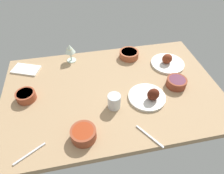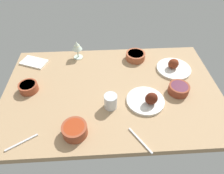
{
  "view_description": "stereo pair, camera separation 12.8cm",
  "coord_description": "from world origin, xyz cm",
  "px_view_note": "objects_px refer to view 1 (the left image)",
  "views": [
    {
      "loc": [
        18.18,
        89.55,
        96.56
      ],
      "look_at": [
        0.0,
        0.0,
        6.0
      ],
      "focal_mm": 31.96,
      "sensor_mm": 36.0,
      "label": 1
    },
    {
      "loc": [
        5.44,
        91.21,
        96.56
      ],
      "look_at": [
        0.0,
        0.0,
        6.0
      ],
      "focal_mm": 31.96,
      "sensor_mm": 36.0,
      "label": 2
    }
  ],
  "objects_px": {
    "plate_near_viewer": "(167,62)",
    "bowl_sauce": "(83,134)",
    "bowl_pasta": "(26,96)",
    "bowl_soup": "(129,54)",
    "plate_center_main": "(149,96)",
    "water_tumbler": "(114,101)",
    "spoon_loose": "(30,154)",
    "wine_glass": "(70,49)",
    "folded_napkin": "(26,69)",
    "fork_loose": "(149,136)",
    "bowl_onions": "(176,82)"
  },
  "relations": [
    {
      "from": "plate_near_viewer",
      "to": "bowl_sauce",
      "type": "height_order",
      "value": "plate_near_viewer"
    },
    {
      "from": "bowl_pasta",
      "to": "bowl_soup",
      "type": "distance_m",
      "value": 0.79
    },
    {
      "from": "plate_near_viewer",
      "to": "plate_center_main",
      "type": "xyz_separation_m",
      "value": [
        0.25,
        0.3,
        0.0
      ]
    },
    {
      "from": "water_tumbler",
      "to": "spoon_loose",
      "type": "distance_m",
      "value": 0.52
    },
    {
      "from": "bowl_soup",
      "to": "wine_glass",
      "type": "height_order",
      "value": "wine_glass"
    },
    {
      "from": "bowl_soup",
      "to": "water_tumbler",
      "type": "relative_size",
      "value": 1.58
    },
    {
      "from": "water_tumbler",
      "to": "wine_glass",
      "type": "bearing_deg",
      "value": -66.31
    },
    {
      "from": "folded_napkin",
      "to": "fork_loose",
      "type": "height_order",
      "value": "folded_napkin"
    },
    {
      "from": "bowl_onions",
      "to": "bowl_sauce",
      "type": "bearing_deg",
      "value": 22.93
    },
    {
      "from": "plate_center_main",
      "to": "wine_glass",
      "type": "xyz_separation_m",
      "value": [
        0.45,
        -0.49,
        0.08
      ]
    },
    {
      "from": "water_tumbler",
      "to": "spoon_loose",
      "type": "xyz_separation_m",
      "value": [
        0.47,
        0.22,
        -0.04
      ]
    },
    {
      "from": "plate_center_main",
      "to": "bowl_onions",
      "type": "xyz_separation_m",
      "value": [
        -0.22,
        -0.08,
        0.01
      ]
    },
    {
      "from": "plate_center_main",
      "to": "fork_loose",
      "type": "distance_m",
      "value": 0.27
    },
    {
      "from": "bowl_soup",
      "to": "spoon_loose",
      "type": "distance_m",
      "value": 0.96
    },
    {
      "from": "bowl_soup",
      "to": "spoon_loose",
      "type": "relative_size",
      "value": 0.86
    },
    {
      "from": "bowl_pasta",
      "to": "spoon_loose",
      "type": "height_order",
      "value": "bowl_pasta"
    },
    {
      "from": "plate_near_viewer",
      "to": "bowl_pasta",
      "type": "height_order",
      "value": "plate_near_viewer"
    },
    {
      "from": "wine_glass",
      "to": "plate_center_main",
      "type": "bearing_deg",
      "value": 132.23
    },
    {
      "from": "water_tumbler",
      "to": "fork_loose",
      "type": "distance_m",
      "value": 0.28
    },
    {
      "from": "plate_near_viewer",
      "to": "bowl_pasta",
      "type": "bearing_deg",
      "value": 8.72
    },
    {
      "from": "bowl_sauce",
      "to": "spoon_loose",
      "type": "xyz_separation_m",
      "value": [
        0.27,
        0.04,
        -0.03
      ]
    },
    {
      "from": "plate_near_viewer",
      "to": "folded_napkin",
      "type": "bearing_deg",
      "value": -7.78
    },
    {
      "from": "spoon_loose",
      "to": "plate_near_viewer",
      "type": "bearing_deg",
      "value": -1.06
    },
    {
      "from": "bowl_onions",
      "to": "folded_napkin",
      "type": "relative_size",
      "value": 0.69
    },
    {
      "from": "bowl_onions",
      "to": "water_tumbler",
      "type": "xyz_separation_m",
      "value": [
        0.44,
        0.09,
        0.02
      ]
    },
    {
      "from": "bowl_sauce",
      "to": "folded_napkin",
      "type": "bearing_deg",
      "value": -60.81
    },
    {
      "from": "water_tumbler",
      "to": "folded_napkin",
      "type": "bearing_deg",
      "value": -39.75
    },
    {
      "from": "plate_near_viewer",
      "to": "wine_glass",
      "type": "relative_size",
      "value": 1.74
    },
    {
      "from": "plate_center_main",
      "to": "bowl_pasta",
      "type": "xyz_separation_m",
      "value": [
        0.74,
        -0.15,
        0.01
      ]
    },
    {
      "from": "plate_center_main",
      "to": "bowl_soup",
      "type": "bearing_deg",
      "value": -89.05
    },
    {
      "from": "plate_near_viewer",
      "to": "plate_center_main",
      "type": "height_order",
      "value": "plate_center_main"
    },
    {
      "from": "plate_center_main",
      "to": "water_tumbler",
      "type": "bearing_deg",
      "value": 4.78
    },
    {
      "from": "bowl_pasta",
      "to": "plate_near_viewer",
      "type": "bearing_deg",
      "value": -171.28
    },
    {
      "from": "water_tumbler",
      "to": "folded_napkin",
      "type": "relative_size",
      "value": 0.49
    },
    {
      "from": "folded_napkin",
      "to": "plate_near_viewer",
      "type": "bearing_deg",
      "value": 172.22
    },
    {
      "from": "folded_napkin",
      "to": "fork_loose",
      "type": "distance_m",
      "value": 0.98
    },
    {
      "from": "fork_loose",
      "to": "bowl_soup",
      "type": "bearing_deg",
      "value": -38.61
    },
    {
      "from": "bowl_onions",
      "to": "fork_loose",
      "type": "distance_m",
      "value": 0.45
    },
    {
      "from": "folded_napkin",
      "to": "spoon_loose",
      "type": "height_order",
      "value": "folded_napkin"
    },
    {
      "from": "spoon_loose",
      "to": "plate_center_main",
      "type": "bearing_deg",
      "value": -12.02
    },
    {
      "from": "plate_near_viewer",
      "to": "wine_glass",
      "type": "distance_m",
      "value": 0.72
    },
    {
      "from": "plate_center_main",
      "to": "bowl_sauce",
      "type": "xyz_separation_m",
      "value": [
        0.42,
        0.19,
        0.01
      ]
    },
    {
      "from": "wine_glass",
      "to": "spoon_loose",
      "type": "bearing_deg",
      "value": 71.24
    },
    {
      "from": "water_tumbler",
      "to": "folded_napkin",
      "type": "distance_m",
      "value": 0.72
    },
    {
      "from": "bowl_sauce",
      "to": "wine_glass",
      "type": "xyz_separation_m",
      "value": [
        0.03,
        -0.68,
        0.07
      ]
    },
    {
      "from": "plate_near_viewer",
      "to": "water_tumbler",
      "type": "xyz_separation_m",
      "value": [
        0.47,
        0.32,
        0.03
      ]
    },
    {
      "from": "bowl_pasta",
      "to": "water_tumbler",
      "type": "xyz_separation_m",
      "value": [
        -0.52,
        0.17,
        0.02
      ]
    },
    {
      "from": "plate_center_main",
      "to": "bowl_soup",
      "type": "distance_m",
      "value": 0.44
    },
    {
      "from": "plate_near_viewer",
      "to": "water_tumbler",
      "type": "distance_m",
      "value": 0.57
    },
    {
      "from": "wine_glass",
      "to": "bowl_soup",
      "type": "bearing_deg",
      "value": 173.9
    }
  ]
}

